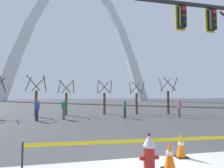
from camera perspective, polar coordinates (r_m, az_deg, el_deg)
ground_plane at (r=6.17m, az=12.57°, el=-20.89°), size 240.00×240.00×0.00m
fire_hydrant at (r=4.85m, az=10.84°, el=-20.05°), size 0.46×0.48×0.99m
caution_tape_barrier at (r=4.88m, az=9.24°, el=-18.26°), size 5.42×0.29×0.87m
traffic_cone_by_hydrant at (r=6.48m, az=19.64°, el=-16.66°), size 0.36×0.36×0.73m
traffic_cone_mid_sidewalk at (r=5.40m, az=16.58°, el=-19.45°), size 0.36×0.36×0.73m
monument_arch at (r=73.31m, az=-10.19°, el=11.52°), size 53.46×3.27×47.46m
tree_left_mid at (r=18.69m, az=-21.44°, el=-3.93°), size 1.70×1.71×3.67m
tree_center_left at (r=19.11m, az=-13.33°, el=-4.46°), size 1.57×1.58×3.37m
tree_center_right at (r=19.52m, az=-2.26°, el=-4.52°), size 1.57×1.58×3.38m
tree_right_mid at (r=19.82m, az=7.23°, el=-4.58°), size 1.54×1.55×3.30m
tree_far_right at (r=20.58m, az=16.17°, el=-3.96°), size 1.71×1.72×3.68m
pedestrian_walking_left at (r=15.45m, az=-21.24°, el=-7.10°), size 0.39×0.37×1.59m
pedestrian_standing_center at (r=16.23m, az=3.78°, el=-7.14°), size 0.23×0.36×1.59m
pedestrian_walking_right at (r=17.75m, az=19.14°, el=-6.64°), size 0.28×0.38×1.59m
pedestrian_near_trees at (r=15.87m, az=-13.97°, el=-7.13°), size 0.39×0.34×1.59m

